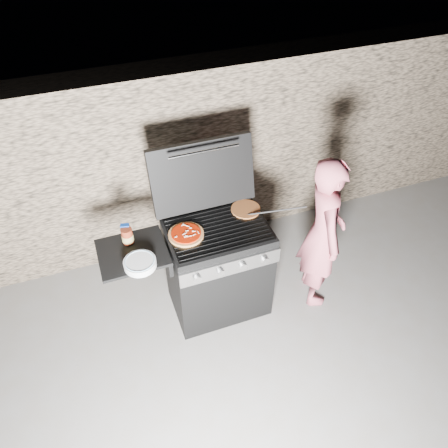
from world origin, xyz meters
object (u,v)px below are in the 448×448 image
object	(u,v)px
pizza_topped	(186,234)
sauce_jar	(127,236)
gas_grill	(190,277)
person	(323,233)

from	to	relation	value
pizza_topped	sauce_jar	bearing A→B (deg)	168.29
gas_grill	person	distance (m)	1.15
gas_grill	person	xyz separation A→B (m)	(1.11, -0.16, 0.27)
pizza_topped	sauce_jar	distance (m)	0.44
sauce_jar	person	bearing A→B (deg)	-9.85
gas_grill	pizza_topped	bearing A→B (deg)	90.80
pizza_topped	person	bearing A→B (deg)	-9.13
pizza_topped	sauce_jar	size ratio (longest dim) A/B	2.07
gas_grill	person	bearing A→B (deg)	-8.18
gas_grill	sauce_jar	bearing A→B (deg)	165.90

